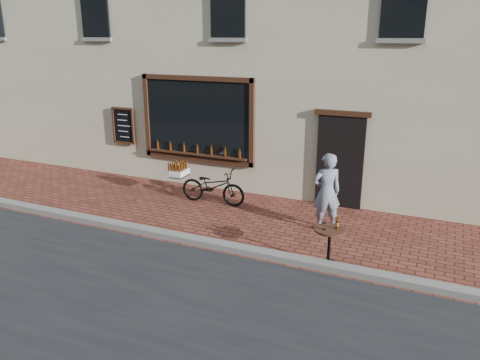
% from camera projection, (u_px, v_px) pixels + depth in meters
% --- Properties ---
extents(ground, '(90.00, 90.00, 0.00)m').
position_uv_depth(ground, '(199.00, 249.00, 9.06)').
color(ground, '#58271C').
rests_on(ground, ground).
extents(kerb, '(90.00, 0.25, 0.12)m').
position_uv_depth(kerb, '(204.00, 242.00, 9.22)').
color(kerb, slate).
rests_on(kerb, ground).
extents(cargo_bicycle, '(1.98, 0.63, 0.94)m').
position_uv_depth(cargo_bicycle, '(212.00, 186.00, 11.40)').
color(cargo_bicycle, black).
rests_on(cargo_bicycle, ground).
extents(bistro_table, '(0.55, 0.55, 0.95)m').
position_uv_depth(bistro_table, '(330.00, 239.00, 8.26)').
color(bistro_table, black).
rests_on(bistro_table, ground).
extents(pedestrian, '(0.73, 0.67, 1.67)m').
position_uv_depth(pedestrian, '(327.00, 192.00, 9.74)').
color(pedestrian, slate).
rests_on(pedestrian, ground).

